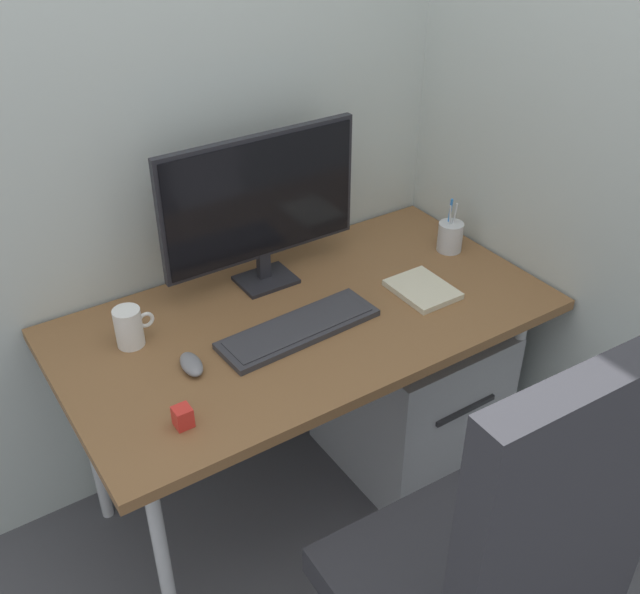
# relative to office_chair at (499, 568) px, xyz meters

# --- Properties ---
(ground_plane) EXTENTS (8.00, 8.00, 0.00)m
(ground_plane) POSITION_rel_office_chair_xyz_m (0.08, 0.85, -0.61)
(ground_plane) COLOR #4C4C51
(wall_back) EXTENTS (2.85, 0.04, 2.80)m
(wall_back) POSITION_rel_office_chair_xyz_m (0.08, 1.24, 0.79)
(wall_back) COLOR #B7C1BC
(wall_back) RESTS_ON ground_plane
(wall_side_right) EXTENTS (0.04, 2.21, 2.80)m
(wall_side_right) POSITION_rel_office_chair_xyz_m (0.79, 0.63, 0.79)
(wall_side_right) COLOR #B7C1BC
(wall_side_right) RESTS_ON ground_plane
(desk) EXTENTS (1.37, 0.73, 0.71)m
(desk) POSITION_rel_office_chair_xyz_m (0.08, 0.85, 0.05)
(desk) COLOR brown
(desk) RESTS_ON ground_plane
(office_chair) EXTENTS (0.56, 0.56, 1.19)m
(office_chair) POSITION_rel_office_chair_xyz_m (0.00, 0.00, 0.00)
(office_chair) COLOR black
(office_chair) RESTS_ON ground_plane
(filing_cabinet) EXTENTS (0.45, 0.52, 0.56)m
(filing_cabinet) POSITION_rel_office_chair_xyz_m (0.45, 0.81, -0.33)
(filing_cabinet) COLOR #9EA0A5
(filing_cabinet) RESTS_ON ground_plane
(monitor) EXTENTS (0.61, 0.13, 0.46)m
(monitor) POSITION_rel_office_chair_xyz_m (0.07, 1.07, 0.36)
(monitor) COLOR black
(monitor) RESTS_ON desk
(keyboard) EXTENTS (0.46, 0.16, 0.02)m
(keyboard) POSITION_rel_office_chair_xyz_m (0.02, 0.79, 0.11)
(keyboard) COLOR #333338
(keyboard) RESTS_ON desk
(mouse) EXTENTS (0.06, 0.11, 0.03)m
(mouse) POSITION_rel_office_chair_xyz_m (-0.29, 0.80, 0.12)
(mouse) COLOR slate
(mouse) RESTS_ON desk
(pen_holder) EXTENTS (0.08, 0.08, 0.18)m
(pen_holder) POSITION_rel_office_chair_xyz_m (0.65, 0.90, 0.15)
(pen_holder) COLOR silver
(pen_holder) RESTS_ON desk
(notebook) EXTENTS (0.15, 0.19, 0.02)m
(notebook) POSITION_rel_office_chair_xyz_m (0.42, 0.76, 0.11)
(notebook) COLOR beige
(notebook) RESTS_ON desk
(coffee_mug) EXTENTS (0.11, 0.07, 0.11)m
(coffee_mug) POSITION_rel_office_chair_xyz_m (-0.38, 0.99, 0.16)
(coffee_mug) COLOR white
(coffee_mug) RESTS_ON desk
(desk_clamp_accessory) EXTENTS (0.04, 0.04, 0.05)m
(desk_clamp_accessory) POSITION_rel_office_chair_xyz_m (-0.40, 0.63, 0.13)
(desk_clamp_accessory) COLOR red
(desk_clamp_accessory) RESTS_ON desk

